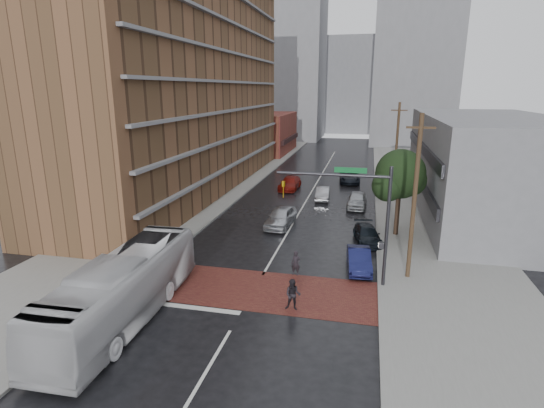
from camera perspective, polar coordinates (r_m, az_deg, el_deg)
The scene contains 24 objects.
ground at distance 24.78m, azimuth -2.68°, elevation -11.90°, with size 160.00×160.00×0.00m, color black.
crosswalk at distance 25.20m, azimuth -2.38°, elevation -11.38°, with size 14.00×5.00×0.02m, color brown.
sidewalk_west at distance 50.68m, azimuth -7.71°, elevation 2.33°, with size 9.00×90.00×0.15m, color gray.
sidewalk_east at distance 47.88m, azimuth 19.06°, elevation 0.85°, with size 9.00×90.00×0.15m, color gray.
apartment_block at distance 49.51m, azimuth -11.58°, elevation 18.10°, with size 10.00×44.00×28.00m, color brown.
storefront_west at distance 77.73m, azimuth -0.62°, elevation 9.51°, with size 8.00×16.00×7.00m, color maroon.
building_east at distance 43.07m, azimuth 26.86°, elevation 4.53°, with size 11.00×26.00×9.00m, color gray.
distant_tower_west at distance 101.32m, azimuth 1.52°, elevation 17.92°, with size 18.00×16.00×32.00m, color gray.
distant_tower_east at distance 93.80m, azimuth 18.71°, elevation 18.61°, with size 16.00×14.00×36.00m, color gray.
distant_tower_center at distance 116.37m, azimuth 10.26°, elevation 15.38°, with size 12.00×10.00×24.00m, color gray.
street_tree at distance 33.99m, azimuth 16.87°, elevation 3.45°, with size 4.20×4.10×6.90m.
signal_mast at distance 24.61m, azimuth 12.02°, elevation -0.57°, with size 6.50×0.30×7.20m.
utility_pole_near at distance 26.11m, azimuth 18.62°, elevation 0.79°, with size 1.60×0.26×10.00m.
utility_pole_far at distance 45.72m, azimuth 16.35°, elevation 6.90°, with size 1.60×0.26×10.00m.
transit_bus at distance 22.76m, azimuth -19.34°, elevation -10.70°, with size 2.81×12.03×3.35m, color silver.
pedestrian_a at distance 26.70m, azimuth 3.22°, elevation -7.95°, with size 0.58×0.38×1.59m, color black.
pedestrian_b at distance 22.73m, azimuth 2.83°, elevation -12.10°, with size 0.84×0.65×1.73m, color black.
car_travel_a at distance 35.82m, azimuth 1.19°, elevation -1.75°, with size 1.95×4.84×1.65m, color #B7BABF.
car_travel_b at distance 44.83m, azimuth 6.82°, elevation 1.41°, with size 1.38×3.95×1.30m, color #A3A5AB.
car_travel_c at distance 49.14m, azimuth 2.43°, elevation 2.82°, with size 2.03×4.98×1.45m, color maroon.
suv_travel at distance 53.47m, azimuth 10.40°, elevation 3.60°, with size 2.40×5.21×1.45m, color black.
car_parked_near at distance 28.06m, azimuth 11.62°, elevation -7.34°, with size 1.42×4.08×1.34m, color #131643.
car_parked_mid at distance 33.00m, azimuth 12.69°, elevation -4.03°, with size 1.71×4.22×1.22m, color black.
car_parked_far at distance 42.32m, azimuth 11.35°, elevation 0.55°, with size 1.82×4.52×1.54m, color #9CA0A3.
Camera 1 is at (6.00, -21.21, 11.31)m, focal length 28.00 mm.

